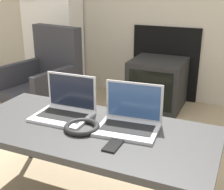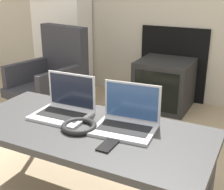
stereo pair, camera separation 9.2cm
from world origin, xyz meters
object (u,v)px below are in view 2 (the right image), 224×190
(phone, at_px, (108,145))
(armchair, at_px, (54,72))
(laptop_right, at_px, (127,119))
(headphones, at_px, (79,126))
(tv, at_px, (164,84))
(laptop_left, at_px, (65,106))

(phone, bearing_deg, armchair, 136.17)
(laptop_right, height_order, headphones, laptop_right)
(tv, xyz_separation_m, armchair, (-0.89, -0.58, 0.15))
(laptop_right, height_order, tv, laptop_right)
(phone, bearing_deg, tv, 98.96)
(headphones, distance_m, armchair, 1.39)
(laptop_right, relative_size, headphones, 1.76)
(armchair, bearing_deg, laptop_left, -37.84)
(laptop_right, height_order, armchair, armchair)
(tv, bearing_deg, armchair, -146.90)
(laptop_right, distance_m, headphones, 0.25)
(laptop_left, xyz_separation_m, armchair, (-0.77, 0.90, -0.13))
(headphones, height_order, phone, headphones)
(laptop_right, bearing_deg, phone, -94.70)
(headphones, relative_size, tv, 0.37)
(tv, height_order, armchair, armchair)
(headphones, height_order, tv, headphones)
(tv, bearing_deg, headphones, -88.18)
(phone, xyz_separation_m, tv, (-0.27, 1.69, -0.24))
(headphones, xyz_separation_m, armchair, (-0.94, 1.02, -0.10))
(headphones, bearing_deg, tv, 91.82)
(armchair, bearing_deg, headphones, -35.76)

